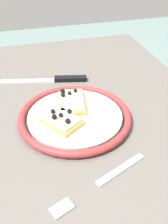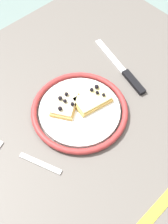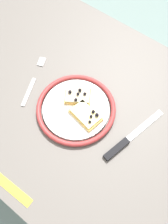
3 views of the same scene
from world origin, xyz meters
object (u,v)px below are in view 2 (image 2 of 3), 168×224
Objects in this scene: plate at (80,111)px; measuring_tape at (154,213)px; fork at (23,156)px; pizza_slice_near at (66,105)px; knife at (127,74)px; pizza_slice_far at (92,99)px; dining_table at (57,135)px.

measuring_tape is at bearing -100.94° from plate.
fork is at bearing 111.28° from measuring_tape.
plate reaches higher than measuring_tape.
plate is 0.04m from pizza_slice_near.
plate is at bearing 77.64° from measuring_tape.
fork is at bearing -179.85° from knife.
pizza_slice_far is 0.23m from fork.
measuring_tape reaches higher than dining_table.
pizza_slice_near reaches higher than fork.
pizza_slice_near and pizza_slice_far have the same top height.
knife is 0.37m from fork.
plate is 0.94× the size of measuring_tape.
plate reaches higher than knife.
pizza_slice_far is (0.06, -0.03, -0.00)m from pizza_slice_near.
pizza_slice_near is 0.98× the size of pizza_slice_far.
knife is 0.39m from measuring_tape.
dining_table is 10.43× the size of pizza_slice_near.
knife is at bearing -7.94° from dining_table.
dining_table is at bearing 149.04° from plate.
measuring_tape is (-0.04, -0.33, -0.02)m from pizza_slice_near.
dining_table is 0.16m from fork.
measuring_tape is at bearing -90.05° from dining_table.
pizza_slice_near reaches higher than measuring_tape.
pizza_slice_far reaches higher than fork.
dining_table is 0.35m from measuring_tape.
pizza_slice_near is 0.21m from knife.
knife is 0.88× the size of measuring_tape.
pizza_slice_near reaches higher than dining_table.
fork is 0.71× the size of measuring_tape.
plate is 0.31m from measuring_tape.
pizza_slice_near is at bearing -4.82° from dining_table.
pizza_slice_far is 0.39× the size of measuring_tape.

